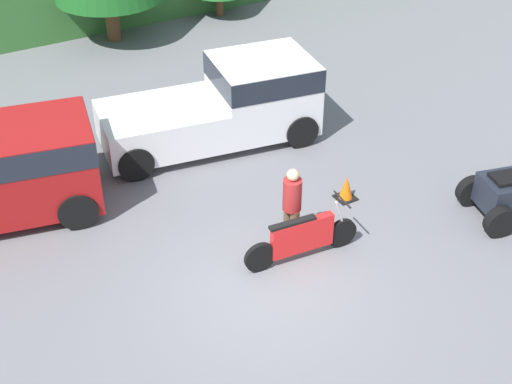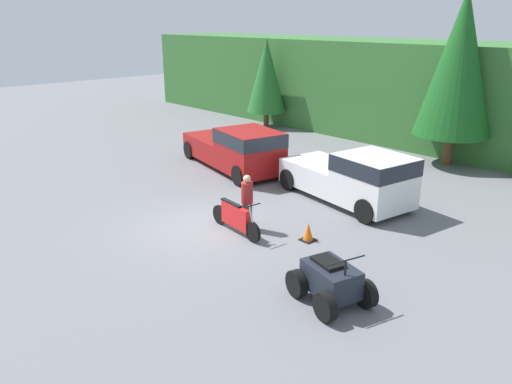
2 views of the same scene
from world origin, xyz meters
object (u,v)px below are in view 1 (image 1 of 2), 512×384
rider_person (292,205)px  traffic_cone (346,189)px  dirt_bike (302,238)px  quad_atv (512,195)px  pickup_truck_second (229,101)px

rider_person → traffic_cone: bearing=15.2°
dirt_bike → quad_atv: size_ratio=1.14×
traffic_cone → rider_person: bearing=-158.4°
pickup_truck_second → traffic_cone: 3.70m
pickup_truck_second → quad_atv: (3.52, -5.66, -0.50)m
quad_atv → rider_person: 4.68m
dirt_bike → rider_person: 0.66m
rider_person → traffic_cone: 2.12m
quad_atv → traffic_cone: size_ratio=3.77×
pickup_truck_second → rider_person: 4.33m
pickup_truck_second → dirt_bike: (-0.96, -4.68, -0.54)m
dirt_bike → traffic_cone: dirt_bike is taller
traffic_cone → quad_atv: bearing=-40.1°
rider_person → traffic_cone: size_ratio=3.19×
pickup_truck_second → quad_atv: pickup_truck_second is taller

